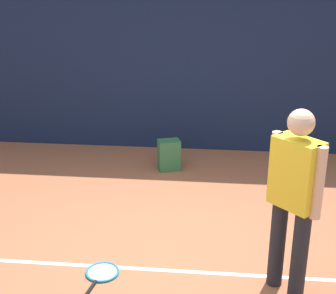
# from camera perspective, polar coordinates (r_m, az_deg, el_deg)

# --- Properties ---
(ground_plane) EXTENTS (12.00, 12.00, 0.00)m
(ground_plane) POSITION_cam_1_polar(r_m,az_deg,el_deg) (5.13, -0.46, -12.10)
(ground_plane) COLOR #9E5638
(back_fence) EXTENTS (10.00, 0.10, 2.60)m
(back_fence) POSITION_cam_1_polar(r_m,az_deg,el_deg) (7.44, 2.04, 9.34)
(back_fence) COLOR #141E38
(back_fence) RESTS_ON ground
(court_line) EXTENTS (9.00, 0.05, 0.00)m
(court_line) POSITION_cam_1_polar(r_m,az_deg,el_deg) (4.88, -0.86, -14.04)
(court_line) COLOR white
(court_line) RESTS_ON ground
(tennis_player) EXTENTS (0.44, 0.44, 1.70)m
(tennis_player) POSITION_cam_1_polar(r_m,az_deg,el_deg) (4.27, 14.37, -5.21)
(tennis_player) COLOR black
(tennis_player) RESTS_ON ground
(tennis_racket) EXTENTS (0.38, 0.63, 0.03)m
(tennis_racket) POSITION_cam_1_polar(r_m,az_deg,el_deg) (4.86, -7.75, -14.32)
(tennis_racket) COLOR black
(tennis_racket) RESTS_ON ground
(backpack) EXTENTS (0.35, 0.35, 0.44)m
(backpack) POSITION_cam_1_polar(r_m,az_deg,el_deg) (6.93, 0.08, -0.95)
(backpack) COLOR #2D6038
(backpack) RESTS_ON ground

